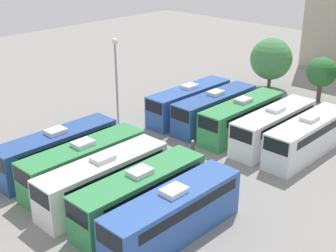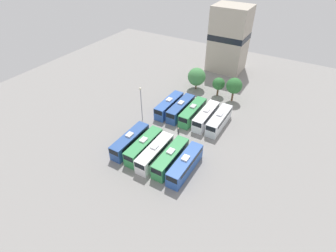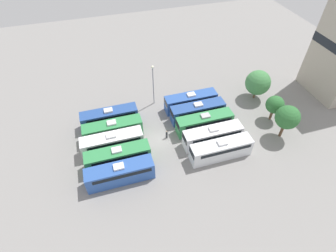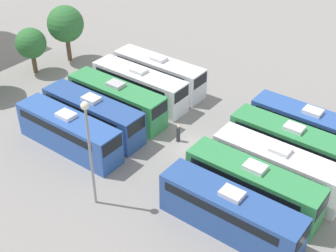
# 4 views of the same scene
# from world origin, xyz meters

# --- Properties ---
(ground_plane) EXTENTS (118.93, 118.93, 0.00)m
(ground_plane) POSITION_xyz_m (0.00, 0.00, 0.00)
(ground_plane) COLOR gray
(bus_0) EXTENTS (2.63, 10.62, 3.66)m
(bus_0) POSITION_xyz_m (-6.69, -8.20, 1.82)
(bus_0) COLOR #284C93
(bus_0) RESTS_ON ground_plane
(bus_1) EXTENTS (2.63, 10.62, 3.66)m
(bus_1) POSITION_xyz_m (-3.20, -8.08, 1.82)
(bus_1) COLOR #338C4C
(bus_1) RESTS_ON ground_plane
(bus_2) EXTENTS (2.63, 10.62, 3.66)m
(bus_2) POSITION_xyz_m (-0.14, -8.62, 1.82)
(bus_2) COLOR white
(bus_2) RESTS_ON ground_plane
(bus_3) EXTENTS (2.63, 10.62, 3.66)m
(bus_3) POSITION_xyz_m (3.30, -8.19, 1.82)
(bus_3) COLOR #338C4C
(bus_3) RESTS_ON ground_plane
(bus_4) EXTENTS (2.63, 10.62, 3.66)m
(bus_4) POSITION_xyz_m (6.64, -8.40, 1.82)
(bus_4) COLOR #2D56A8
(bus_4) RESTS_ON ground_plane
(bus_5) EXTENTS (2.63, 10.62, 3.66)m
(bus_5) POSITION_xyz_m (-6.70, 8.22, 1.82)
(bus_5) COLOR #2D56A8
(bus_5) RESTS_ON ground_plane
(bus_6) EXTENTS (2.63, 10.62, 3.66)m
(bus_6) POSITION_xyz_m (-3.44, 8.45, 1.82)
(bus_6) COLOR #284C93
(bus_6) RESTS_ON ground_plane
(bus_7) EXTENTS (2.63, 10.62, 3.66)m
(bus_7) POSITION_xyz_m (-0.12, 8.52, 1.82)
(bus_7) COLOR #338C4C
(bus_7) RESTS_ON ground_plane
(bus_8) EXTENTS (2.63, 10.62, 3.66)m
(bus_8) POSITION_xyz_m (3.41, 8.60, 1.82)
(bus_8) COLOR white
(bus_8) RESTS_ON ground_plane
(bus_9) EXTENTS (2.63, 10.62, 3.66)m
(bus_9) POSITION_xyz_m (6.75, 8.68, 1.82)
(bus_9) COLOR silver
(bus_9) RESTS_ON ground_plane
(worker_person) EXTENTS (0.36, 0.36, 1.74)m
(worker_person) POSITION_xyz_m (-0.05, 1.11, 0.81)
(worker_person) COLOR #333338
(worker_person) RESTS_ON ground_plane
(light_pole) EXTENTS (0.60, 0.60, 9.05)m
(light_pole) POSITION_xyz_m (-10.40, 1.41, 6.01)
(light_pole) COLOR gray
(light_pole) RESTS_ON ground_plane
(tree_1) EXTENTS (3.43, 3.43, 5.35)m
(tree_1) POSITION_xyz_m (0.96, 22.22, 3.60)
(tree_1) COLOR brown
(tree_1) RESTS_ON ground_plane
(tree_2) EXTENTS (4.25, 4.25, 6.77)m
(tree_2) POSITION_xyz_m (5.54, 21.42, 4.61)
(tree_2) COLOR brown
(tree_2) RESTS_ON ground_plane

